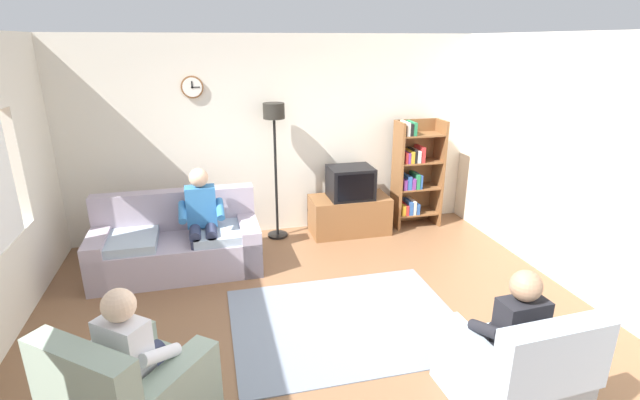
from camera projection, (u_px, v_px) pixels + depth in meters
ground_plane at (324, 331)px, 4.42m from camera, size 12.00×12.00×0.00m
back_wall_assembly at (277, 137)px, 6.42m from camera, size 6.20×0.17×2.70m
right_wall at (603, 174)px, 4.63m from camera, size 0.12×5.80×2.70m
couch at (177, 245)px, 5.51m from camera, size 1.91×0.91×0.90m
tv_stand at (349, 215)px, 6.61m from camera, size 1.10×0.56×0.53m
tv at (351, 183)px, 6.43m from camera, size 0.60×0.49×0.44m
bookshelf at (414, 173)px, 6.73m from camera, size 0.68×0.36×1.55m
floor_lamp at (275, 134)px, 6.09m from camera, size 0.28×0.28×1.85m
armchair_near_window at (133, 397)px, 3.20m from camera, size 1.18×1.19×0.90m
armchair_near_bookshelf at (512, 372)px, 3.43m from camera, size 0.84×0.92×0.90m
area_rug at (346, 321)px, 4.56m from camera, size 2.20×1.70×0.01m
person_on_couch at (202, 216)px, 5.35m from camera, size 0.51×0.54×1.24m
person_in_left_armchair at (137, 351)px, 3.17m from camera, size 0.63×0.64×1.12m
person_in_right_armchair at (510, 329)px, 3.41m from camera, size 0.53×0.55×1.12m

